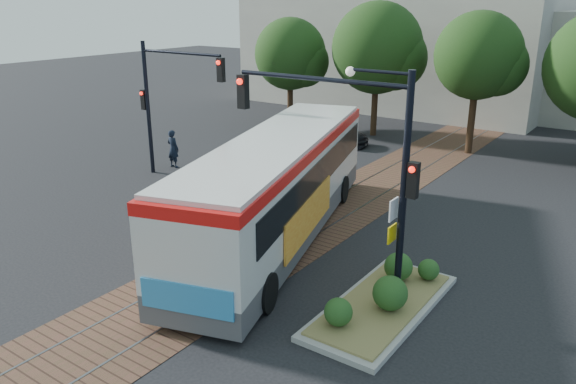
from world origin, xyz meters
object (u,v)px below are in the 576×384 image
object	(u,v)px
parked_car	(330,133)
signal_pole_left	(164,92)
officer	(173,149)
traffic_island	(385,297)
city_bus	(279,183)
signal_pole_main	(360,150)

from	to	relation	value
parked_car	signal_pole_left	bearing A→B (deg)	150.91
signal_pole_left	parked_car	distance (m)	10.34
signal_pole_left	officer	distance (m)	3.31
traffic_island	officer	xyz separation A→B (m)	(-14.13, 6.07, 0.59)
city_bus	parked_car	world-z (taller)	city_bus
traffic_island	officer	bearing A→B (deg)	156.74
traffic_island	signal_pole_left	world-z (taller)	signal_pole_left
city_bus	parked_car	size ratio (longest dim) A/B	3.02
city_bus	signal_pole_main	bearing A→B (deg)	-44.43
city_bus	officer	xyz separation A→B (m)	(-9.09, 3.86, -1.03)
traffic_island	officer	world-z (taller)	officer
city_bus	signal_pole_left	distance (m)	8.79
signal_pole_main	parked_car	bearing A→B (deg)	123.36
city_bus	signal_pole_main	world-z (taller)	signal_pole_main
city_bus	signal_pole_left	bearing A→B (deg)	144.87
traffic_island	parked_car	size ratio (longest dim) A/B	1.19
city_bus	traffic_island	xyz separation A→B (m)	(5.04, -2.22, -1.61)
city_bus	traffic_island	world-z (taller)	city_bus
signal_pole_left	signal_pole_main	bearing A→B (deg)	-21.45
parked_car	signal_pole_main	bearing A→B (deg)	-158.65
city_bus	parked_car	distance (m)	13.23
officer	signal_pole_left	bearing A→B (deg)	129.41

